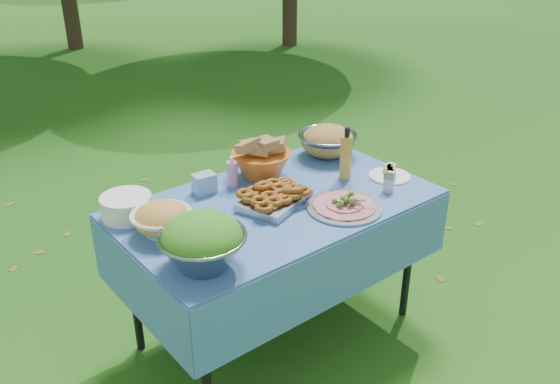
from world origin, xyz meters
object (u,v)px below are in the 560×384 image
at_px(salad_bowl, 202,242).
at_px(oil_bottle, 346,153).
at_px(bread_bowl, 261,158).
at_px(picnic_table, 277,269).
at_px(plate_stack, 127,206).
at_px(pasta_bowl_steel, 328,140).
at_px(charcuterie_platter, 345,201).

height_order(salad_bowl, oil_bottle, oil_bottle).
distance_m(salad_bowl, bread_bowl, 0.84).
distance_m(bread_bowl, oil_bottle, 0.42).
distance_m(picnic_table, salad_bowl, 0.78).
xyz_separation_m(picnic_table, plate_stack, (-0.61, 0.30, 0.43)).
bearing_deg(pasta_bowl_steel, oil_bottle, -115.64).
xyz_separation_m(plate_stack, charcuterie_platter, (0.81, -0.55, -0.01)).
height_order(charcuterie_platter, oil_bottle, oil_bottle).
distance_m(plate_stack, charcuterie_platter, 0.98).
height_order(salad_bowl, bread_bowl, salad_bowl).
distance_m(bread_bowl, pasta_bowl_steel, 0.45).
bearing_deg(picnic_table, pasta_bowl_steel, 24.98).
distance_m(pasta_bowl_steel, oil_bottle, 0.31).
distance_m(pasta_bowl_steel, charcuterie_platter, 0.62).
relative_size(bread_bowl, oil_bottle, 1.11).
relative_size(pasta_bowl_steel, oil_bottle, 1.17).
distance_m(picnic_table, charcuterie_platter, 0.53).
distance_m(plate_stack, bread_bowl, 0.72).
xyz_separation_m(picnic_table, salad_bowl, (-0.55, -0.25, 0.49)).
distance_m(plate_stack, oil_bottle, 1.09).
distance_m(picnic_table, oil_bottle, 0.67).
height_order(salad_bowl, plate_stack, salad_bowl).
xyz_separation_m(plate_stack, pasta_bowl_steel, (1.17, -0.04, 0.03)).
bearing_deg(plate_stack, bread_bowl, -2.74).
height_order(pasta_bowl_steel, charcuterie_platter, pasta_bowl_steel).
bearing_deg(charcuterie_platter, picnic_table, 129.37).
height_order(picnic_table, oil_bottle, oil_bottle).
relative_size(picnic_table, oil_bottle, 5.40).
height_order(pasta_bowl_steel, oil_bottle, oil_bottle).
bearing_deg(oil_bottle, pasta_bowl_steel, 64.36).
bearing_deg(salad_bowl, oil_bottle, 13.36).
xyz_separation_m(plate_stack, oil_bottle, (1.04, -0.32, 0.08)).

